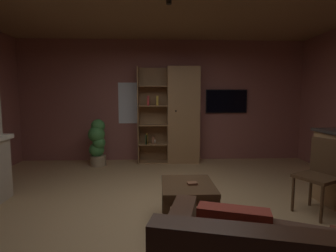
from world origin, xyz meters
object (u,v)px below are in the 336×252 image
Objects in this scene: bookshelf_cabinet at (179,116)px; wall_mounted_tv at (226,101)px; potted_floor_plant at (97,142)px; table_book_0 at (192,183)px; coffee_table at (188,192)px; dining_chair at (321,171)px.

wall_mounted_tv is (1.11, 0.21, 0.32)m from bookshelf_cabinet.
table_book_0 is at bearing -57.97° from potted_floor_plant.
potted_floor_plant is 3.01m from wall_mounted_tv.
table_book_0 reaches higher than coffee_table.
dining_chair is at bearing -60.05° from bookshelf_cabinet.
wall_mounted_tv is (-0.42, 2.86, 0.82)m from dining_chair.
table_book_0 is at bearing -91.93° from bookshelf_cabinet.
table_book_0 is 0.12× the size of dining_chair.
bookshelf_cabinet is 2.22× the size of wall_mounted_tv.
table_book_0 is at bearing -29.40° from coffee_table.
wall_mounted_tv is at bearing 68.77° from table_book_0.
bookshelf_cabinet is at bearing 88.07° from table_book_0.
wall_mounted_tv is (2.85, 0.48, 0.84)m from potted_floor_plant.
potted_floor_plant is at bearing -171.25° from bookshelf_cabinet.
bookshelf_cabinet is at bearing -169.24° from wall_mounted_tv.
bookshelf_cabinet reaches higher than wall_mounted_tv.
dining_chair reaches higher than table_book_0.
bookshelf_cabinet is 3.11× the size of coffee_table.
coffee_table is at bearing -58.44° from potted_floor_plant.
wall_mounted_tv is at bearing 9.53° from potted_floor_plant.
table_book_0 is 0.11× the size of potted_floor_plant.
coffee_table is at bearing -172.63° from dining_chair.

